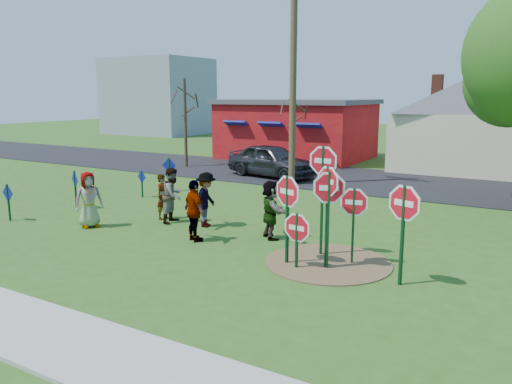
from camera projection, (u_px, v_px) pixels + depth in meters
ground at (207, 230)px, 15.75m from camera, size 120.00×120.00×0.00m
road at (339, 178)px, 25.50m from camera, size 120.00×7.50×0.04m
dirt_patch at (328, 262)px, 12.68m from camera, size 3.20×3.20×0.03m
red_building at (297, 129)px, 33.35m from camera, size 9.40×7.69×3.90m
cream_house at (476, 118)px, 27.74m from camera, size 9.40×9.40×6.50m
distant_building at (158, 97)px, 54.25m from camera, size 10.00×8.00×8.00m
stop_sign_a at (287, 200)px, 12.34m from camera, size 1.02×0.37×2.40m
stop_sign_b at (323, 172)px, 12.89m from camera, size 1.04×0.07×3.06m
stop_sign_c at (328, 193)px, 11.99m from camera, size 0.90×0.43×2.66m
stop_sign_d at (354, 208)px, 12.35m from camera, size 0.95×0.17×2.08m
stop_sign_e at (297, 231)px, 12.12m from camera, size 0.98×0.13×1.52m
stop_sign_f at (404, 210)px, 10.92m from camera, size 1.03×0.40×2.43m
stop_sign_g at (329, 198)px, 11.93m from camera, size 1.01×0.36×2.55m
blue_diamond_a at (8, 198)px, 16.80m from camera, size 0.62×0.07×1.27m
blue_diamond_b at (75, 185)px, 18.61m from camera, size 0.63×0.28×1.44m
blue_diamond_c at (142, 180)px, 20.67m from camera, size 0.55×0.15×1.15m
blue_diamond_d at (169, 170)px, 21.99m from camera, size 0.67×0.14×1.48m
person_a at (89, 200)px, 15.97m from camera, size 0.90×1.05×1.81m
person_b at (163, 197)px, 17.05m from camera, size 0.38×0.57×1.55m
person_c at (173, 195)px, 16.59m from camera, size 0.83×0.99×1.84m
person_d at (206, 200)px, 16.03m from camera, size 0.93×1.28×1.78m
person_e at (194, 211)px, 14.41m from camera, size 1.15×0.87×1.81m
person_f at (271, 210)px, 14.70m from camera, size 1.55×1.48×1.75m
suv at (272, 160)px, 25.65m from camera, size 5.23×2.95×1.68m
utility_pole at (293, 70)px, 22.62m from camera, size 2.39×0.86×10.07m
bare_tree_west at (185, 110)px, 28.92m from camera, size 1.80×1.80×5.12m
bare_tree_east at (293, 122)px, 27.58m from camera, size 1.80×1.80×4.21m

